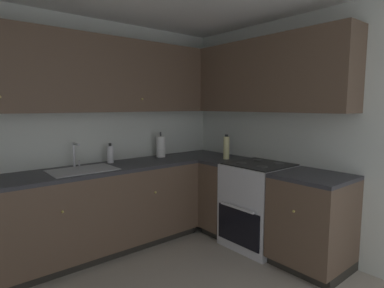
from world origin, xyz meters
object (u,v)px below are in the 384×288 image
Objects in this scene: oven_range at (259,204)px; soap_bottle at (110,154)px; paper_towel_roll at (161,147)px; oil_bottle at (226,147)px.

soap_bottle is (-1.17, 1.11, 0.53)m from oven_range.
paper_towel_roll reaches higher than soap_bottle.
soap_bottle is 0.69× the size of paper_towel_roll.
paper_towel_roll is at bearing 129.39° from oil_bottle.
oil_bottle is at bearing -28.85° from soap_bottle.
paper_towel_roll reaches higher than oven_range.
oven_range is 1.70m from soap_bottle.
oil_bottle is (-0.02, 0.48, 0.57)m from oven_range.
paper_towel_roll is at bearing -1.77° from soap_bottle.
oil_bottle is at bearing -50.61° from paper_towel_roll.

